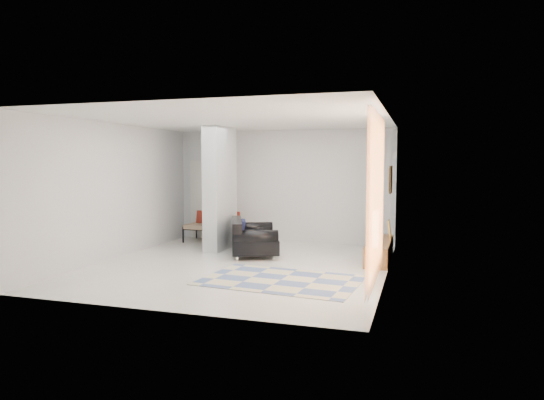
% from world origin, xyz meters
% --- Properties ---
extents(floor, '(6.00, 6.00, 0.00)m').
position_xyz_m(floor, '(0.00, 0.00, 0.00)').
color(floor, beige).
rests_on(floor, ground).
extents(ceiling, '(6.00, 6.00, 0.00)m').
position_xyz_m(ceiling, '(0.00, 0.00, 2.80)').
color(ceiling, white).
rests_on(ceiling, wall_back).
extents(wall_back, '(6.00, 0.00, 6.00)m').
position_xyz_m(wall_back, '(0.00, 3.00, 1.40)').
color(wall_back, silver).
rests_on(wall_back, ground).
extents(wall_front, '(6.00, 0.00, 6.00)m').
position_xyz_m(wall_front, '(0.00, -3.00, 1.40)').
color(wall_front, silver).
rests_on(wall_front, ground).
extents(wall_left, '(0.00, 6.00, 6.00)m').
position_xyz_m(wall_left, '(-2.75, 0.00, 1.40)').
color(wall_left, silver).
rests_on(wall_left, ground).
extents(wall_right, '(0.00, 6.00, 6.00)m').
position_xyz_m(wall_right, '(2.75, 0.00, 1.40)').
color(wall_right, silver).
rests_on(wall_right, ground).
extents(partition_column, '(0.35, 1.20, 2.80)m').
position_xyz_m(partition_column, '(-1.10, 1.60, 1.40)').
color(partition_column, '#AEB4B6').
rests_on(partition_column, floor).
extents(hallway_door, '(0.85, 0.06, 2.04)m').
position_xyz_m(hallway_door, '(-2.10, 2.96, 1.02)').
color(hallway_door, silver).
rests_on(hallway_door, floor).
extents(curtain, '(0.00, 2.55, 2.55)m').
position_xyz_m(curtain, '(2.67, -1.15, 1.45)').
color(curtain, '#FF9743').
rests_on(curtain, wall_right).
extents(wall_art, '(0.04, 0.45, 0.55)m').
position_xyz_m(wall_art, '(2.72, 1.33, 1.65)').
color(wall_art, '#311F0D').
rests_on(wall_art, wall_right).
extents(media_console, '(0.45, 1.91, 0.80)m').
position_xyz_m(media_console, '(2.52, 1.33, 0.20)').
color(media_console, brown).
rests_on(media_console, floor).
extents(loveseat, '(1.48, 1.85, 0.76)m').
position_xyz_m(loveseat, '(-0.20, 1.18, 0.35)').
color(loveseat, silver).
rests_on(loveseat, floor).
extents(daybed, '(1.79, 0.79, 0.77)m').
position_xyz_m(daybed, '(-1.47, 2.48, 0.42)').
color(daybed, black).
rests_on(daybed, floor).
extents(area_rug, '(2.76, 1.98, 0.01)m').
position_xyz_m(area_rug, '(1.07, -0.90, 0.01)').
color(area_rug, '#C0B993').
rests_on(area_rug, floor).
extents(cylinder_lamp, '(0.12, 0.12, 0.68)m').
position_xyz_m(cylinder_lamp, '(2.50, 0.57, 0.74)').
color(cylinder_lamp, white).
rests_on(cylinder_lamp, media_console).
extents(bronze_figurine, '(0.13, 0.13, 0.25)m').
position_xyz_m(bronze_figurine, '(2.47, 1.96, 0.52)').
color(bronze_figurine, black).
rests_on(bronze_figurine, media_console).
extents(vase, '(0.22, 0.22, 0.20)m').
position_xyz_m(vase, '(2.47, 1.25, 0.50)').
color(vase, white).
rests_on(vase, media_console).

